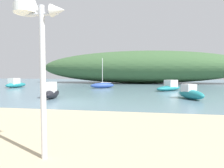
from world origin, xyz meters
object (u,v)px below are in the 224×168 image
object	(u,v)px
motorboat_east_reach	(190,93)
motorboat_inner_mooring	(52,92)
motorboat_near_shore	(16,84)
sailboat_by_sandbar	(102,85)
motorboat_off_point	(169,87)
mast_structure	(33,24)

from	to	relation	value
motorboat_east_reach	motorboat_inner_mooring	size ratio (longest dim) A/B	1.01
motorboat_inner_mooring	motorboat_east_reach	bearing A→B (deg)	7.14
motorboat_inner_mooring	motorboat_near_shore	xyz separation A→B (m)	(-11.21, 10.66, 0.00)
motorboat_east_reach	sailboat_by_sandbar	distance (m)	14.09
motorboat_east_reach	sailboat_by_sandbar	xyz separation A→B (m)	(-9.56, 10.34, -0.09)
motorboat_inner_mooring	sailboat_by_sandbar	bearing A→B (deg)	81.74
sailboat_by_sandbar	motorboat_near_shore	bearing A→B (deg)	-175.15
motorboat_inner_mooring	motorboat_off_point	bearing A→B (deg)	40.37
motorboat_off_point	sailboat_by_sandbar	bearing A→B (deg)	162.64
sailboat_by_sandbar	motorboat_near_shore	world-z (taller)	sailboat_by_sandbar
motorboat_east_reach	motorboat_near_shore	world-z (taller)	motorboat_near_shore
mast_structure	sailboat_by_sandbar	size ratio (longest dim) A/B	0.82
motorboat_near_shore	sailboat_by_sandbar	bearing A→B (deg)	4.85
motorboat_east_reach	motorboat_inner_mooring	distance (m)	11.36
motorboat_east_reach	motorboat_off_point	distance (m)	7.61
motorboat_off_point	motorboat_near_shore	distance (m)	21.85
motorboat_east_reach	sailboat_by_sandbar	size ratio (longest dim) A/B	0.73
motorboat_off_point	mast_structure	bearing A→B (deg)	-104.94
mast_structure	motorboat_inner_mooring	world-z (taller)	mast_structure
mast_structure	motorboat_near_shore	size ratio (longest dim) A/B	0.91
motorboat_east_reach	motorboat_off_point	xyz separation A→B (m)	(-0.70, 7.57, -0.02)
motorboat_east_reach	motorboat_off_point	world-z (taller)	motorboat_off_point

